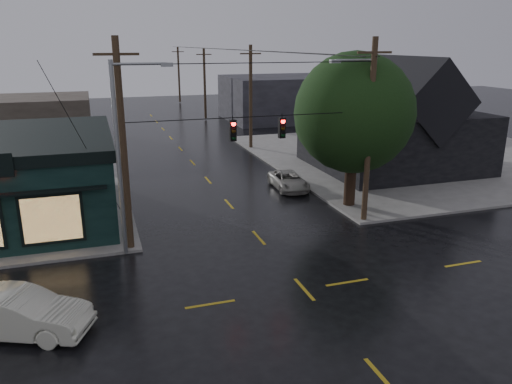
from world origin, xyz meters
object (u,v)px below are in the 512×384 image
object	(u,v)px
utility_pole_nw	(131,249)
utility_pole_ne	(363,221)
sedan_cream	(18,314)
suv_silver	(289,181)
corner_tree	(354,113)

from	to	relation	value
utility_pole_nw	utility_pole_ne	xyz separation A→B (m)	(13.00, 0.00, 0.00)
sedan_cream	suv_silver	world-z (taller)	sedan_cream
utility_pole_nw	suv_silver	size ratio (longest dim) A/B	2.33
utility_pole_ne	suv_silver	xyz separation A→B (m)	(-1.65, 7.49, 0.60)
suv_silver	sedan_cream	bearing A→B (deg)	-135.41
corner_tree	suv_silver	distance (m)	7.41
suv_silver	corner_tree	bearing A→B (deg)	-62.98
utility_pole_ne	suv_silver	distance (m)	7.70
utility_pole_nw	corner_tree	bearing A→B (deg)	11.32
corner_tree	utility_pole_nw	world-z (taller)	corner_tree
suv_silver	utility_pole_ne	bearing A→B (deg)	-74.74
sedan_cream	suv_silver	distance (m)	20.97
utility_pole_nw	suv_silver	world-z (taller)	utility_pole_nw
utility_pole_nw	sedan_cream	bearing A→B (deg)	-123.60
utility_pole_ne	corner_tree	bearing A→B (deg)	79.51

